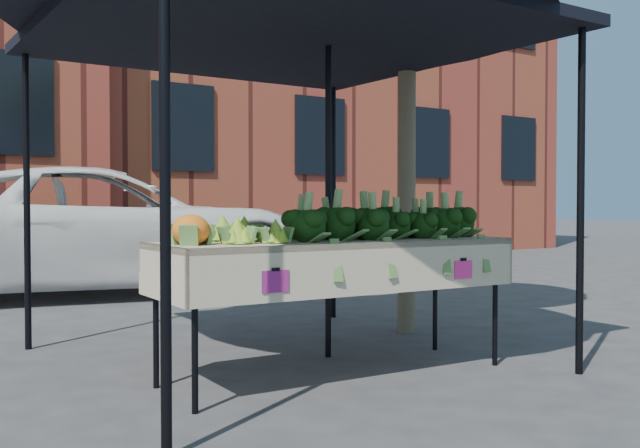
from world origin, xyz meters
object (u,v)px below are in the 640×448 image
(table, at_px, (337,308))
(street_tree, at_px, (407,76))
(vehicle, at_px, (103,68))
(canopy, at_px, (282,172))

(table, xyz_separation_m, street_tree, (1.44, 1.00, 1.81))
(table, relative_size, street_tree, 0.54)
(table, relative_size, vehicle, 0.42)
(vehicle, relative_size, street_tree, 1.28)
(canopy, height_order, vehicle, vehicle)
(canopy, bearing_deg, vehicle, 88.19)
(table, height_order, vehicle, vehicle)
(table, distance_m, canopy, 1.10)
(canopy, xyz_separation_m, street_tree, (1.51, 0.39, 0.89))
(canopy, bearing_deg, street_tree, 14.60)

